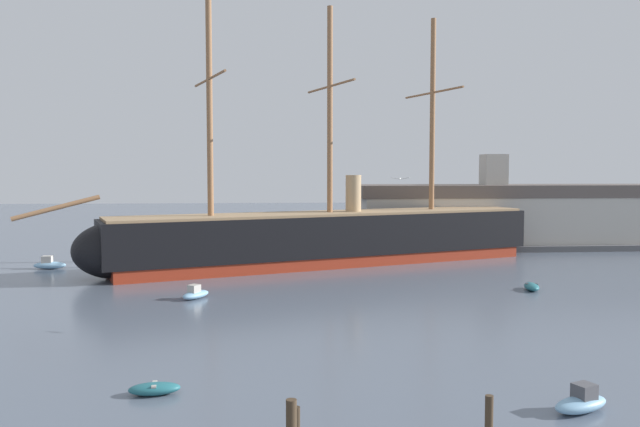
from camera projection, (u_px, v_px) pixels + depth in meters
name	position (u px, v px, depth m)	size (l,w,h in m)	color
tall_ship	(330.00, 237.00, 73.19)	(59.15, 25.35, 29.60)	maroon
dinghy_foreground_left	(154.00, 389.00, 30.57)	(2.59, 1.34, 0.59)	#236670
motorboat_foreground_right	(581.00, 402.00, 28.39)	(3.24, 2.31, 1.26)	#7FB2D6
motorboat_alongside_bow	(195.00, 294.00, 53.60)	(2.70, 3.10, 1.23)	#7FB2D6
dinghy_alongside_stern	(532.00, 287.00, 57.41)	(1.80, 3.03, 0.67)	#236670
motorboat_far_left	(49.00, 264.00, 70.02)	(3.52, 1.52, 1.46)	#7FB2D6
motorboat_distant_centre	(312.00, 249.00, 84.36)	(3.49, 3.11, 1.40)	#7FB2D6
mooring_piling_left_pair	(489.00, 416.00, 25.70)	(0.34, 0.34, 1.72)	#423323
mooring_piling_right_pair	(296.00, 425.00, 25.13)	(0.34, 0.34, 1.46)	#382B1E
mooring_piling_midwater	(291.00, 427.00, 24.07)	(0.42, 0.42, 2.15)	#423323
dockside_warehouse_right	(532.00, 216.00, 90.32)	(54.72, 12.76, 13.26)	#565659
seagull_in_flight	(400.00, 179.00, 43.80)	(1.22, 0.73, 0.14)	silver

